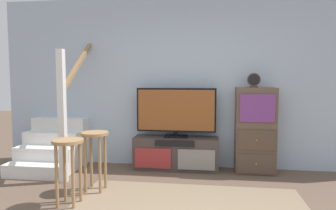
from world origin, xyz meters
name	(u,v)px	position (x,y,z in m)	size (l,w,h in m)	color
back_wall	(196,82)	(0.00, 2.46, 1.35)	(6.40, 0.12, 2.70)	#A8BCD1
media_console	(176,153)	(-0.30, 2.19, 0.25)	(1.31, 0.38, 0.50)	#423833
television	(176,111)	(-0.30, 2.22, 0.91)	(1.23, 0.22, 0.76)	black
side_cabinet	(255,131)	(0.89, 2.20, 0.64)	(0.58, 0.38, 1.28)	brown
desk_clock	(254,80)	(0.85, 2.19, 1.39)	(0.19, 0.08, 0.21)	#4C3823
staircase	(59,142)	(-2.24, 2.20, 0.37)	(1.00, 1.36, 2.20)	white
bar_stool_near	(68,157)	(-1.32, 0.67, 0.55)	(0.34, 0.34, 0.74)	#A37A4C
bar_stool_far	(95,148)	(-1.19, 1.14, 0.55)	(0.34, 0.34, 0.75)	#A37A4C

